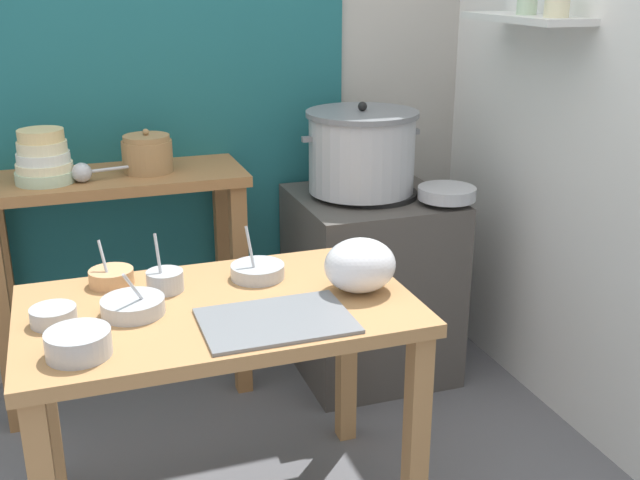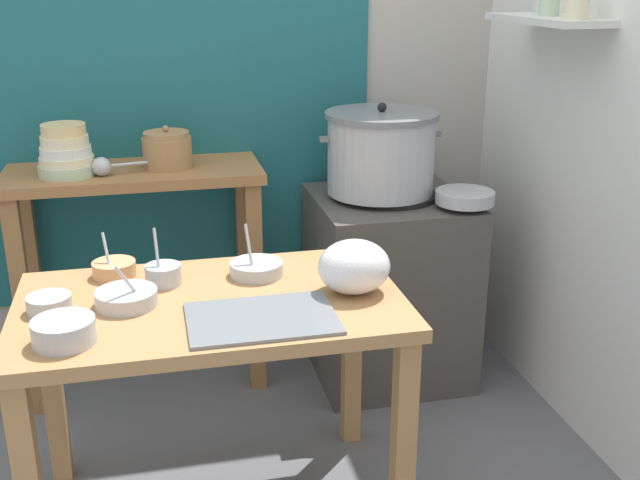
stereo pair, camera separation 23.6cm
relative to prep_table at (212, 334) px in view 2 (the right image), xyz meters
The scene contains 18 objects.
wall_back 1.34m from the prep_table, 87.24° to the left, with size 4.40×0.12×2.60m.
wall_right 1.55m from the prep_table, 10.15° to the left, with size 0.30×3.20×2.60m.
prep_table is the anchor object (origin of this frame).
back_shelf_table 0.90m from the prep_table, 103.01° to the left, with size 0.96×0.40×0.90m.
stove_block 1.10m from the prep_table, 43.60° to the left, with size 0.60×0.61×0.78m.
steamer_pot 1.12m from the prep_table, 45.87° to the left, with size 0.49×0.44×0.35m.
clay_pot 0.95m from the prep_table, 94.66° to the left, with size 0.19×0.19×0.16m.
bowl_stack_enamel 1.01m from the prep_table, 117.40° to the left, with size 0.21×0.21×0.19m.
ladle 0.91m from the prep_table, 110.52° to the left, with size 0.30×0.09×0.07m.
serving_tray 0.24m from the prep_table, 54.20° to the right, with size 0.40×0.28×0.01m, color slate.
plastic_bag 0.46m from the prep_table, ahead, with size 0.21×0.19×0.16m, color white.
wide_pan 1.17m from the prep_table, 28.52° to the left, with size 0.22×0.22×0.05m, color #B7BABF.
prep_bowl_0 0.24m from the prep_table, 131.03° to the left, with size 0.11×0.11×0.17m.
prep_bowl_1 0.45m from the prep_table, 153.40° to the right, with size 0.16×0.16×0.06m.
prep_bowl_2 0.46m from the prep_table, behind, with size 0.12×0.12×0.05m.
prep_bowl_3 0.26m from the prep_table, 44.39° to the left, with size 0.16×0.16×0.16m.
prep_bowl_4 0.39m from the prep_table, 138.22° to the left, with size 0.13×0.13×0.14m.
prep_bowl_5 0.27m from the prep_table, behind, with size 0.17×0.17×0.14m.
Camera 2 is at (-0.11, -2.06, 1.60)m, focal length 42.81 mm.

